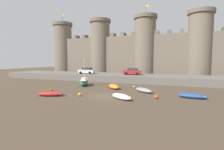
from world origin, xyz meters
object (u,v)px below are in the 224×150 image
at_px(rowboat_foreground_centre, 192,96).
at_px(rowboat_midflat_centre, 51,94).
at_px(mooring_buoy_mid_mud, 80,94).
at_px(mooring_buoy_near_channel, 156,97).
at_px(car_quay_east, 132,71).
at_px(rowboat_midflat_left, 114,86).
at_px(rowboat_foreground_left, 144,90).
at_px(car_quay_centre_east, 87,71).
at_px(rowboat_near_channel_right, 121,96).
at_px(mooring_buoy_near_shore, 51,90).
at_px(sailboat_near_channel_left, 84,82).
at_px(mooring_buoy_off_centre, 134,87).

height_order(rowboat_foreground_centre, rowboat_midflat_centre, rowboat_foreground_centre).
distance_m(mooring_buoy_mid_mud, mooring_buoy_near_channel, 10.24).
bearing_deg(car_quay_east, mooring_buoy_near_channel, -66.24).
distance_m(rowboat_midflat_left, mooring_buoy_mid_mud, 8.06).
bearing_deg(mooring_buoy_near_channel, rowboat_foreground_left, 121.21).
bearing_deg(mooring_buoy_near_channel, mooring_buoy_mid_mud, -167.65).
bearing_deg(rowboat_foreground_centre, rowboat_midflat_left, 162.85).
relative_size(rowboat_midflat_centre, car_quay_centre_east, 0.91).
xyz_separation_m(rowboat_near_channel_right, mooring_buoy_near_shore, (-12.41, 1.68, -0.16)).
height_order(rowboat_near_channel_right, rowboat_midflat_left, rowboat_midflat_left).
distance_m(rowboat_midflat_centre, mooring_buoy_mid_mud, 4.02).
height_order(mooring_buoy_mid_mud, car_quay_east, car_quay_east).
relative_size(rowboat_near_channel_right, mooring_buoy_near_shore, 9.40).
bearing_deg(sailboat_near_channel_left, mooring_buoy_near_channel, -24.76).
relative_size(rowboat_foreground_centre, car_quay_east, 0.87).
height_order(rowboat_near_channel_right, car_quay_centre_east, car_quay_centre_east).
bearing_deg(car_quay_centre_east, rowboat_foreground_left, -36.26).
relative_size(rowboat_foreground_centre, rowboat_midflat_centre, 0.95).
height_order(rowboat_foreground_left, mooring_buoy_near_shore, rowboat_foreground_left).
distance_m(mooring_buoy_mid_mud, car_quay_east, 19.89).
relative_size(rowboat_near_channel_right, mooring_buoy_near_channel, 7.72).
bearing_deg(car_quay_east, mooring_buoy_mid_mud, -96.71).
relative_size(rowboat_near_channel_right, car_quay_east, 0.86).
relative_size(mooring_buoy_off_centre, car_quay_east, 0.10).
xyz_separation_m(mooring_buoy_near_shore, car_quay_centre_east, (-2.70, 16.46, 2.06)).
height_order(rowboat_near_channel_right, mooring_buoy_mid_mud, rowboat_near_channel_right).
relative_size(rowboat_midflat_left, mooring_buoy_mid_mud, 8.48).
height_order(rowboat_midflat_centre, mooring_buoy_mid_mud, rowboat_midflat_centre).
relative_size(mooring_buoy_near_shore, car_quay_centre_east, 0.09).
bearing_deg(car_quay_centre_east, mooring_buoy_near_shore, -80.69).
height_order(rowboat_midflat_left, mooring_buoy_off_centre, rowboat_midflat_left).
distance_m(rowboat_foreground_centre, mooring_buoy_near_channel, 4.69).
distance_m(mooring_buoy_off_centre, mooring_buoy_mid_mud, 10.88).
bearing_deg(rowboat_midflat_left, rowboat_foreground_left, -16.96).
relative_size(sailboat_near_channel_left, mooring_buoy_off_centre, 12.71).
distance_m(sailboat_near_channel_left, mooring_buoy_off_centre, 9.69).
bearing_deg(rowboat_foreground_left, car_quay_centre_east, 143.74).
relative_size(mooring_buoy_off_centre, mooring_buoy_near_shore, 1.06).
relative_size(rowboat_midflat_centre, mooring_buoy_mid_mud, 8.10).
bearing_deg(mooring_buoy_near_shore, mooring_buoy_near_channel, 0.75).
xyz_separation_m(sailboat_near_channel_left, mooring_buoy_near_channel, (14.38, -6.63, -0.44)).
bearing_deg(rowboat_foreground_left, sailboat_near_channel_left, 167.21).
bearing_deg(sailboat_near_channel_left, mooring_buoy_off_centre, 4.12).
relative_size(mooring_buoy_mid_mud, car_quay_east, 0.11).
height_order(sailboat_near_channel_left, rowboat_midflat_left, sailboat_near_channel_left).
xyz_separation_m(rowboat_foreground_centre, car_quay_east, (-12.01, 15.64, 1.92)).
bearing_deg(mooring_buoy_near_channel, rowboat_midflat_centre, -165.60).
bearing_deg(mooring_buoy_off_centre, rowboat_midflat_left, -151.10).
bearing_deg(rowboat_foreground_left, rowboat_near_channel_right, -106.45).
bearing_deg(rowboat_midflat_centre, car_quay_east, 73.82).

